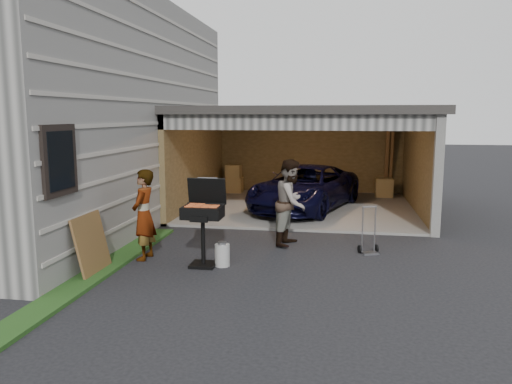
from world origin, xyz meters
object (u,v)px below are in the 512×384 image
woman (144,215)px  bbq_grill (203,215)px  hand_truck (369,244)px  plywood_panel (92,245)px  man (291,202)px  minivan (305,190)px  propane_tank (222,255)px

woman → bbq_grill: size_ratio=1.09×
bbq_grill → hand_truck: size_ratio=1.66×
woman → bbq_grill: woman is taller
woman → hand_truck: (4.19, 1.10, -0.67)m
plywood_panel → man: bearing=38.8°
minivan → man: (-0.03, -3.69, 0.28)m
minivan → propane_tank: 5.53m
minivan → woman: 5.84m
minivan → plywood_panel: (-3.17, -6.22, -0.10)m
woman → minivan: bearing=153.6°
minivan → man: size_ratio=2.46×
man → plywood_panel: size_ratio=1.72×
propane_tank → woman: bearing=172.8°
man → plywood_panel: bearing=142.0°
minivan → hand_truck: size_ratio=4.70×
minivan → hand_truck: 4.41m
minivan → hand_truck: bearing=-51.9°
propane_tank → plywood_panel: bearing=-158.5°
bbq_grill → plywood_panel: bearing=-155.5°
woman → plywood_panel: (-0.53, -1.01, -0.33)m
woman → plywood_panel: bearing=-27.4°
bbq_grill → man: bearing=51.1°
propane_tank → hand_truck: bearing=26.2°
man → plywood_panel: (-3.14, -2.53, -0.38)m
woman → hand_truck: woman is taller
minivan → plywood_panel: bearing=-99.6°
bbq_grill → plywood_panel: 1.96m
plywood_panel → woman: bearing=62.2°
woman → propane_tank: size_ratio=4.23×
minivan → man: 3.70m
man → plywood_panel: 4.05m
bbq_grill → propane_tank: (0.33, 0.02, -0.73)m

